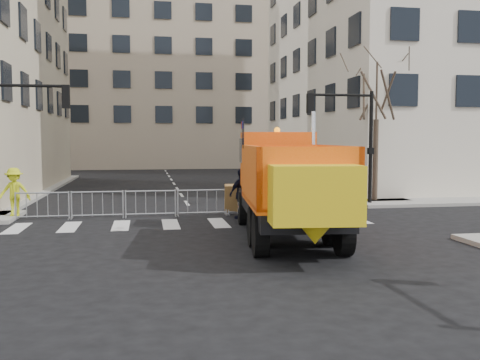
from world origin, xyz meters
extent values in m
plane|color=black|center=(0.00, 0.00, 0.00)|extent=(120.00, 120.00, 0.00)
cube|color=gray|center=(0.00, 8.50, 0.07)|extent=(64.00, 5.00, 0.15)
cube|color=#B7A68C|center=(0.00, 52.00, 12.00)|extent=(30.00, 18.00, 24.00)
cylinder|color=black|center=(8.50, 9.50, 2.70)|extent=(0.18, 0.18, 5.40)
cube|color=black|center=(2.41, 2.15, 1.02)|extent=(3.26, 7.96, 0.48)
cylinder|color=black|center=(1.57, 5.05, 0.59)|extent=(0.50, 1.22, 1.18)
cylinder|color=black|center=(3.82, 4.82, 0.59)|extent=(0.50, 1.22, 1.18)
cylinder|color=black|center=(1.14, 0.88, 0.59)|extent=(0.50, 1.22, 1.18)
cylinder|color=black|center=(3.39, 0.64, 0.59)|extent=(0.50, 1.22, 1.18)
cylinder|color=black|center=(1.00, -0.52, 0.59)|extent=(0.50, 1.22, 1.18)
cylinder|color=black|center=(3.25, -0.75, 0.59)|extent=(0.50, 1.22, 1.18)
cube|color=#FF5D0E|center=(2.76, 5.58, 1.78)|extent=(2.43, 1.95, 1.08)
cube|color=#FF5D0E|center=(2.62, 4.19, 2.42)|extent=(2.64, 1.97, 1.94)
cylinder|color=silver|center=(3.66, 3.27, 2.80)|extent=(0.15, 0.15, 2.58)
cube|color=#FF5D0E|center=(2.26, 0.65, 2.15)|extent=(3.16, 4.99, 1.78)
cube|color=yellow|center=(1.96, -2.24, 1.83)|extent=(2.25, 1.29, 1.40)
cube|color=brown|center=(2.95, 7.40, 0.70)|extent=(3.49, 0.97, 1.21)
imported|color=black|center=(3.35, 6.84, 0.95)|extent=(0.79, 0.64, 1.90)
imported|color=black|center=(4.13, 7.00, 0.94)|extent=(1.00, 0.83, 1.89)
imported|color=black|center=(1.75, 6.35, 1.00)|extent=(1.26, 0.94, 2.00)
imported|color=yellow|center=(-7.06, 7.73, 1.10)|extent=(1.23, 0.73, 1.89)
cube|color=#AE0D24|center=(7.73, 9.95, 0.70)|extent=(0.57, 0.55, 1.10)
camera|label=1|loc=(-1.99, -14.28, 3.12)|focal=40.00mm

